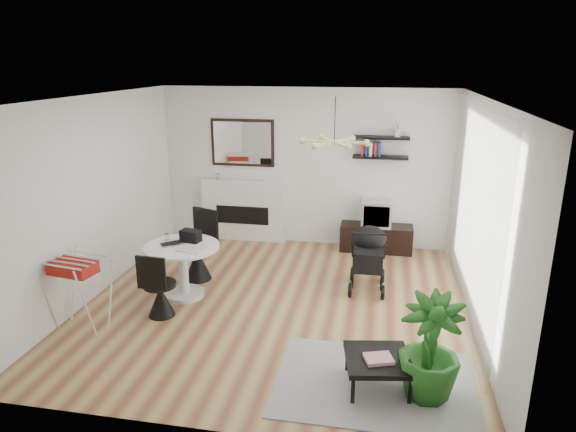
% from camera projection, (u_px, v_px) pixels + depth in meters
% --- Properties ---
extents(floor, '(5.00, 5.00, 0.00)m').
position_uv_depth(floor, '(276.00, 304.00, 6.87)').
color(floor, brown).
rests_on(floor, ground).
extents(ceiling, '(5.00, 5.00, 0.00)m').
position_uv_depth(ceiling, '(274.00, 98.00, 6.08)').
color(ceiling, white).
rests_on(ceiling, wall_back).
extents(wall_back, '(5.00, 0.00, 5.00)m').
position_uv_depth(wall_back, '(305.00, 168.00, 8.82)').
color(wall_back, white).
rests_on(wall_back, floor).
extents(wall_left, '(0.00, 5.00, 5.00)m').
position_uv_depth(wall_left, '(94.00, 198.00, 6.91)').
color(wall_left, white).
rests_on(wall_left, floor).
extents(wall_right, '(0.00, 5.00, 5.00)m').
position_uv_depth(wall_right, '(483.00, 218.00, 6.03)').
color(wall_right, white).
rests_on(wall_right, floor).
extents(sheer_curtain, '(0.04, 3.60, 2.60)m').
position_uv_depth(sheer_curtain, '(471.00, 213.00, 6.24)').
color(sheer_curtain, white).
rests_on(sheer_curtain, wall_right).
extents(fireplace, '(1.50, 0.17, 2.16)m').
position_uv_depth(fireplace, '(243.00, 203.00, 9.14)').
color(fireplace, white).
rests_on(fireplace, floor).
extents(shelf_lower, '(0.90, 0.25, 0.04)m').
position_uv_depth(shelf_lower, '(380.00, 157.00, 8.40)').
color(shelf_lower, black).
rests_on(shelf_lower, wall_back).
extents(shelf_upper, '(0.90, 0.25, 0.04)m').
position_uv_depth(shelf_upper, '(381.00, 138.00, 8.31)').
color(shelf_upper, black).
rests_on(shelf_upper, wall_back).
extents(pendant_lamp, '(0.90, 0.90, 0.10)m').
position_uv_depth(pendant_lamp, '(334.00, 142.00, 6.40)').
color(pendant_lamp, tan).
rests_on(pendant_lamp, ceiling).
extents(tv_console, '(1.20, 0.42, 0.45)m').
position_uv_depth(tv_console, '(376.00, 238.00, 8.72)').
color(tv_console, black).
rests_on(tv_console, floor).
extents(crt_tv, '(0.50, 0.43, 0.43)m').
position_uv_depth(crt_tv, '(377.00, 213.00, 8.59)').
color(crt_tv, silver).
rests_on(crt_tv, tv_console).
extents(dining_table, '(1.01, 1.01, 0.74)m').
position_uv_depth(dining_table, '(183.00, 263.00, 6.97)').
color(dining_table, white).
rests_on(dining_table, floor).
extents(laptop, '(0.39, 0.37, 0.03)m').
position_uv_depth(laptop, '(174.00, 244.00, 6.90)').
color(laptop, black).
rests_on(laptop, dining_table).
extents(black_bag, '(0.30, 0.22, 0.16)m').
position_uv_depth(black_bag, '(191.00, 236.00, 7.02)').
color(black_bag, black).
rests_on(black_bag, dining_table).
extents(newspaper, '(0.40, 0.35, 0.01)m').
position_uv_depth(newspaper, '(192.00, 249.00, 6.75)').
color(newspaper, silver).
rests_on(newspaper, dining_table).
extents(drinking_glass, '(0.06, 0.06, 0.09)m').
position_uv_depth(drinking_glass, '(167.00, 237.00, 7.09)').
color(drinking_glass, white).
rests_on(drinking_glass, dining_table).
extents(chair_far, '(0.54, 0.56, 1.03)m').
position_uv_depth(chair_far, '(198.00, 258.00, 7.58)').
color(chair_far, black).
rests_on(chair_far, floor).
extents(chair_near, '(0.42, 0.42, 0.87)m').
position_uv_depth(chair_near, '(160.00, 296.00, 6.47)').
color(chair_near, black).
rests_on(chair_near, floor).
extents(drying_rack, '(0.69, 0.65, 0.91)m').
position_uv_depth(drying_rack, '(79.00, 292.00, 6.13)').
color(drying_rack, white).
rests_on(drying_rack, floor).
extents(stroller, '(0.50, 0.83, 0.99)m').
position_uv_depth(stroller, '(368.00, 260.00, 7.25)').
color(stroller, black).
rests_on(stroller, floor).
extents(rug, '(1.98, 1.43, 0.01)m').
position_uv_depth(rug, '(374.00, 383.00, 5.18)').
color(rug, gray).
rests_on(rug, floor).
extents(coffee_table, '(0.73, 0.73, 0.32)m').
position_uv_depth(coffee_table, '(378.00, 360.00, 5.05)').
color(coffee_table, black).
rests_on(coffee_table, rug).
extents(magazines, '(0.32, 0.28, 0.04)m').
position_uv_depth(magazines, '(379.00, 359.00, 4.98)').
color(magazines, '#C4314A').
rests_on(magazines, coffee_table).
extents(potted_plant, '(0.69, 0.69, 1.06)m').
position_uv_depth(potted_plant, '(430.00, 348.00, 4.85)').
color(potted_plant, '#1F5A19').
rests_on(potted_plant, floor).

